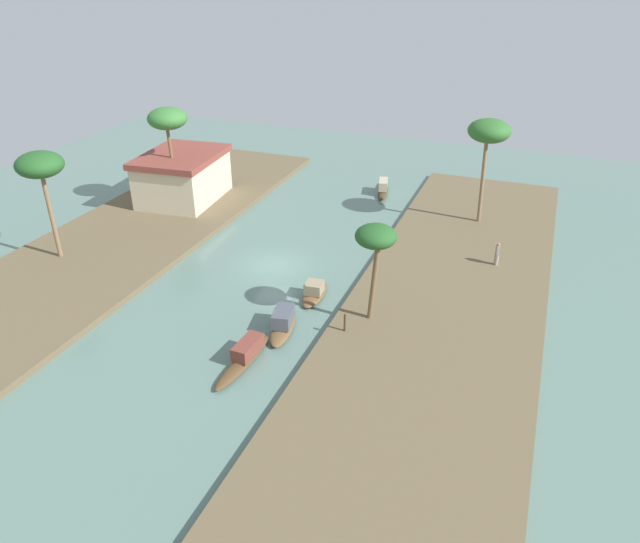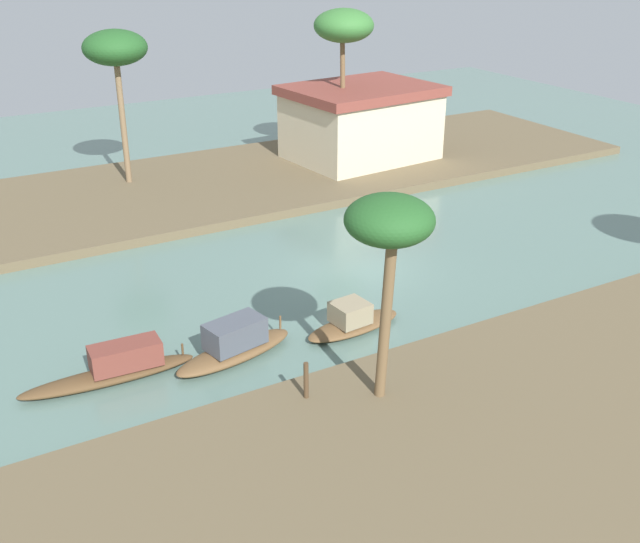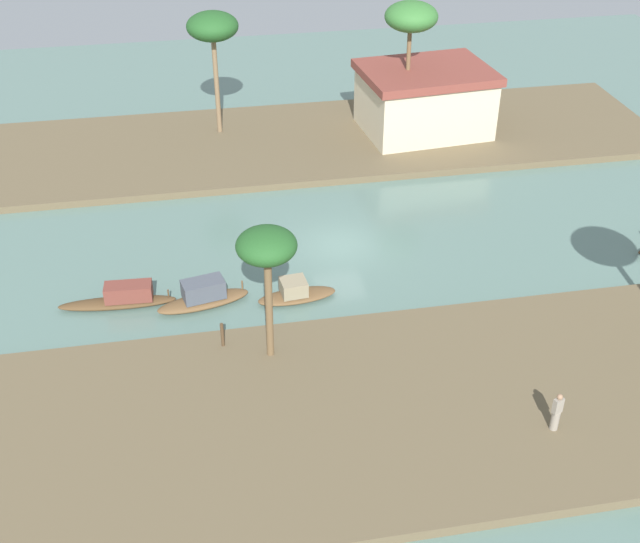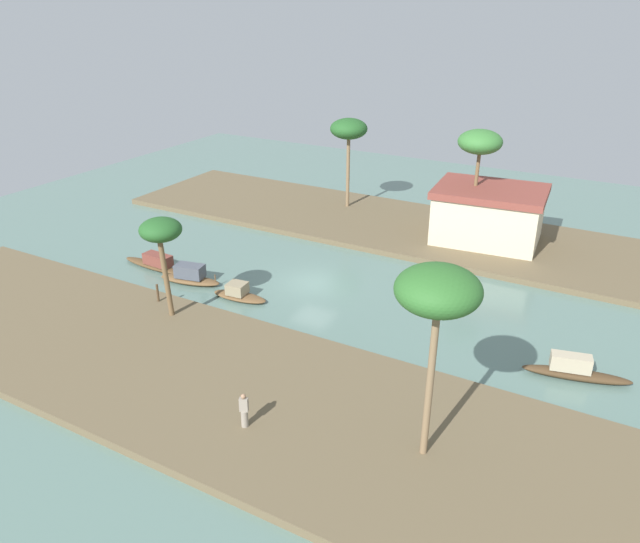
{
  "view_description": "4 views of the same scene",
  "coord_description": "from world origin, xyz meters",
  "px_view_note": "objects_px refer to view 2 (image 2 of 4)",
  "views": [
    {
      "loc": [
        -32.74,
        -16.18,
        19.11
      ],
      "look_at": [
        -0.9,
        -3.8,
        0.71
      ],
      "focal_mm": 33.14,
      "sensor_mm": 36.0,
      "label": 1
    },
    {
      "loc": [
        -14.99,
        -23.16,
        12.34
      ],
      "look_at": [
        -2.23,
        -0.87,
        0.71
      ],
      "focal_mm": 42.94,
      "sensor_mm": 36.0,
      "label": 2
    },
    {
      "loc": [
        -7.28,
        -34.04,
        21.42
      ],
      "look_at": [
        -1.52,
        -2.77,
        0.42
      ],
      "focal_mm": 45.81,
      "sensor_mm": 36.0,
      "label": 3
    },
    {
      "loc": [
        18.07,
        -31.29,
        17.22
      ],
      "look_at": [
        0.41,
        0.11,
        0.89
      ],
      "focal_mm": 34.55,
      "sensor_mm": 36.0,
      "label": 4
    }
  ],
  "objects_px": {
    "palm_tree_right_short": "(115,50)",
    "riverside_building": "(361,122)",
    "palm_tree_left_near": "(389,226)",
    "palm_tree_right_tall": "(344,27)",
    "sampan_upstream_small": "(116,367)",
    "mooring_post": "(306,380)",
    "sampan_near_left_bank": "(352,321)",
    "sampan_downstream_large": "(235,345)"
  },
  "relations": [
    {
      "from": "palm_tree_right_short",
      "to": "riverside_building",
      "type": "xyz_separation_m",
      "value": [
        12.66,
        -2.09,
        -4.51
      ]
    },
    {
      "from": "palm_tree_left_near",
      "to": "palm_tree_right_tall",
      "type": "bearing_deg",
      "value": 61.43
    },
    {
      "from": "sampan_upstream_small",
      "to": "palm_tree_left_near",
      "type": "xyz_separation_m",
      "value": [
        6.0,
        -5.17,
        5.05
      ]
    },
    {
      "from": "mooring_post",
      "to": "palm_tree_right_short",
      "type": "distance_m",
      "value": 22.57
    },
    {
      "from": "sampan_near_left_bank",
      "to": "sampan_upstream_small",
      "type": "bearing_deg",
      "value": 168.07
    },
    {
      "from": "palm_tree_left_near",
      "to": "riverside_building",
      "type": "xyz_separation_m",
      "value": [
        12.42,
        20.64,
        -3.05
      ]
    },
    {
      "from": "sampan_upstream_small",
      "to": "palm_tree_left_near",
      "type": "bearing_deg",
      "value": -37.64
    },
    {
      "from": "palm_tree_right_short",
      "to": "riverside_building",
      "type": "bearing_deg",
      "value": -9.39
    },
    {
      "from": "sampan_upstream_small",
      "to": "palm_tree_right_tall",
      "type": "relative_size",
      "value": 0.65
    },
    {
      "from": "mooring_post",
      "to": "palm_tree_right_short",
      "type": "height_order",
      "value": "palm_tree_right_short"
    },
    {
      "from": "riverside_building",
      "to": "palm_tree_left_near",
      "type": "bearing_deg",
      "value": -126.42
    },
    {
      "from": "sampan_downstream_large",
      "to": "palm_tree_right_tall",
      "type": "relative_size",
      "value": 0.54
    },
    {
      "from": "mooring_post",
      "to": "sampan_near_left_bank",
      "type": "bearing_deg",
      "value": 42.49
    },
    {
      "from": "mooring_post",
      "to": "palm_tree_left_near",
      "type": "xyz_separation_m",
      "value": [
        1.85,
        -1.04,
        4.52
      ]
    },
    {
      "from": "palm_tree_right_tall",
      "to": "riverside_building",
      "type": "relative_size",
      "value": 0.97
    },
    {
      "from": "sampan_near_left_bank",
      "to": "palm_tree_right_short",
      "type": "distance_m",
      "value": 19.69
    },
    {
      "from": "palm_tree_right_tall",
      "to": "palm_tree_right_short",
      "type": "distance_m",
      "value": 11.69
    },
    {
      "from": "sampan_near_left_bank",
      "to": "palm_tree_right_tall",
      "type": "distance_m",
      "value": 20.26
    },
    {
      "from": "palm_tree_left_near",
      "to": "palm_tree_right_tall",
      "type": "relative_size",
      "value": 0.73
    },
    {
      "from": "sampan_upstream_small",
      "to": "mooring_post",
      "type": "distance_m",
      "value": 5.88
    },
    {
      "from": "palm_tree_right_tall",
      "to": "riverside_building",
      "type": "height_order",
      "value": "palm_tree_right_tall"
    },
    {
      "from": "mooring_post",
      "to": "sampan_upstream_small",
      "type": "bearing_deg",
      "value": 135.17
    },
    {
      "from": "sampan_near_left_bank",
      "to": "palm_tree_right_tall",
      "type": "height_order",
      "value": "palm_tree_right_tall"
    },
    {
      "from": "sampan_near_left_bank",
      "to": "mooring_post",
      "type": "xyz_separation_m",
      "value": [
        -3.54,
        -3.24,
        0.6
      ]
    },
    {
      "from": "sampan_downstream_large",
      "to": "palm_tree_right_short",
      "type": "bearing_deg",
      "value": 71.31
    },
    {
      "from": "sampan_downstream_large",
      "to": "palm_tree_left_near",
      "type": "relative_size",
      "value": 0.74
    },
    {
      "from": "sampan_upstream_small",
      "to": "palm_tree_right_short",
      "type": "distance_m",
      "value": 19.6
    },
    {
      "from": "mooring_post",
      "to": "palm_tree_right_tall",
      "type": "bearing_deg",
      "value": 56.27
    },
    {
      "from": "sampan_upstream_small",
      "to": "palm_tree_right_short",
      "type": "xyz_separation_m",
      "value": [
        5.77,
        17.57,
        6.51
      ]
    },
    {
      "from": "mooring_post",
      "to": "riverside_building",
      "type": "bearing_deg",
      "value": 53.95
    },
    {
      "from": "palm_tree_right_short",
      "to": "riverside_building",
      "type": "height_order",
      "value": "palm_tree_right_short"
    },
    {
      "from": "sampan_near_left_bank",
      "to": "palm_tree_right_short",
      "type": "xyz_separation_m",
      "value": [
        -1.93,
        18.46,
        6.58
      ]
    },
    {
      "from": "sampan_downstream_large",
      "to": "palm_tree_right_tall",
      "type": "distance_m",
      "value": 22.24
    },
    {
      "from": "sampan_downstream_large",
      "to": "mooring_post",
      "type": "height_order",
      "value": "mooring_post"
    },
    {
      "from": "palm_tree_right_tall",
      "to": "riverside_building",
      "type": "xyz_separation_m",
      "value": [
        1.18,
        -0.01,
        -5.08
      ]
    },
    {
      "from": "sampan_upstream_small",
      "to": "palm_tree_right_tall",
      "type": "height_order",
      "value": "palm_tree_right_tall"
    },
    {
      "from": "sampan_downstream_large",
      "to": "sampan_upstream_small",
      "type": "xyz_separation_m",
      "value": [
        -3.57,
        0.59,
        -0.05
      ]
    },
    {
      "from": "sampan_upstream_small",
      "to": "mooring_post",
      "type": "height_order",
      "value": "mooring_post"
    },
    {
      "from": "sampan_upstream_small",
      "to": "palm_tree_left_near",
      "type": "relative_size",
      "value": 0.89
    },
    {
      "from": "sampan_downstream_large",
      "to": "sampan_upstream_small",
      "type": "bearing_deg",
      "value": 158.83
    },
    {
      "from": "sampan_downstream_large",
      "to": "mooring_post",
      "type": "bearing_deg",
      "value": -92.47
    },
    {
      "from": "sampan_upstream_small",
      "to": "palm_tree_right_short",
      "type": "height_order",
      "value": "palm_tree_right_short"
    }
  ]
}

